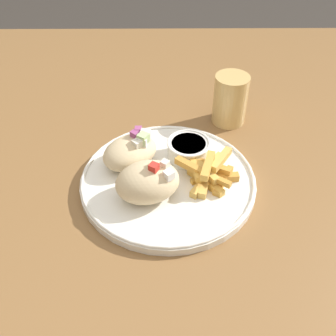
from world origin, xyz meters
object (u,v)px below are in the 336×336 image
Objects in this scene: sauce_ramekin at (188,149)px; water_glass at (230,102)px; plate at (168,178)px; pita_sandwich_far at (131,152)px; pita_sandwich_near at (148,182)px; fries_pile at (207,172)px.

water_glass reaches higher than sauce_ramekin.
plate is at bearing -125.36° from sauce_ramekin.
pita_sandwich_far is 1.62× the size of sauce_ramekin.
water_glass is at bearing 38.96° from pita_sandwich_near.
fries_pile is 0.20m from water_glass.
sauce_ramekin is at bearing 38.00° from pita_sandwich_near.
water_glass reaches higher than pita_sandwich_far.
plate is 3.84× the size of sauce_ramekin.
fries_pile is at bearing -62.76° from sauce_ramekin.
water_glass is at bearing 55.61° from plate.
pita_sandwich_near is 0.28m from water_glass.
water_glass reaches higher than fries_pile.
plate is 0.07m from fries_pile.
pita_sandwich_near is at bearing -109.08° from pita_sandwich_far.
pita_sandwich_near is 1.19× the size of water_glass.
pita_sandwich_near is 0.96× the size of pita_sandwich_far.
pita_sandwich_far is at bearing 150.35° from plate.
pita_sandwich_near is 0.09m from pita_sandwich_far.
plate is at bearing -70.53° from pita_sandwich_far.
fries_pile is 1.08× the size of water_glass.
plate is 2.70× the size of fries_pile.
plate is 0.07m from pita_sandwich_near.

